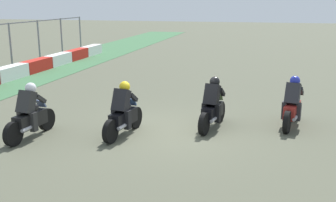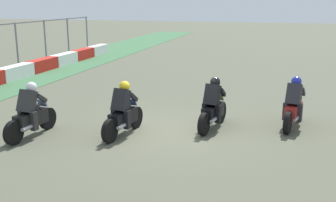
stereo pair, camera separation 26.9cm
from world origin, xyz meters
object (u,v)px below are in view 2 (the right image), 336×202
rider_lane_b (213,108)px  rider_lane_a (294,107)px  rider_lane_c (123,113)px  rider_lane_d (31,115)px

rider_lane_b → rider_lane_a: bearing=-61.3°
rider_lane_b → rider_lane_c: bearing=129.8°
rider_lane_a → rider_lane_d: (-2.77, 6.95, 0.00)m
rider_lane_a → rider_lane_c: 4.97m
rider_lane_a → rider_lane_d: 7.48m
rider_lane_c → rider_lane_a: bearing=-57.7°
rider_lane_c → rider_lane_d: (-0.79, 2.39, 0.00)m
rider_lane_b → rider_lane_d: 5.11m
rider_lane_b → rider_lane_c: same height
rider_lane_b → rider_lane_c: (-1.26, 2.30, 0.00)m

